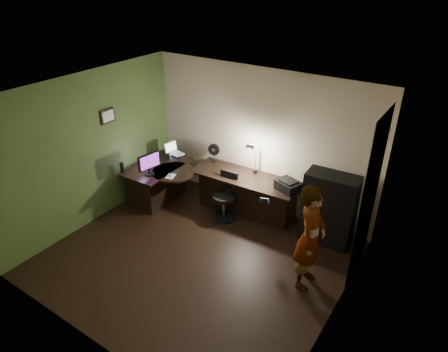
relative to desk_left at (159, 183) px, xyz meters
The scene contains 27 objects.
floor 2.03m from the desk_left, 31.26° to the right, with size 4.50×4.00×0.01m, color black.
ceiling 3.06m from the desk_left, 31.26° to the right, with size 4.50×4.00×0.01m, color silver.
wall_back 2.19m from the desk_left, 29.70° to the left, with size 4.50×0.01×2.70m, color #BDAB8B.
wall_front 3.62m from the desk_left, 60.74° to the right, with size 4.50×0.01×2.70m, color #BDAB8B.
wall_left 1.52m from the desk_left, 118.12° to the right, with size 0.01×4.00×2.70m, color #BDAB8B.
wall_right 4.20m from the desk_left, 14.64° to the right, with size 0.01×4.00×2.70m, color #BDAB8B.
green_wall_overlay 1.52m from the desk_left, 117.47° to the right, with size 0.00×4.00×2.70m, color #435C28.
arched_doorway 4.05m from the desk_left, ahead, with size 0.01×0.90×2.60m, color black.
french_door 4.30m from the desk_left, 21.90° to the right, with size 0.02×0.92×2.10m, color white.
framed_picture 1.66m from the desk_left, 131.56° to the right, with size 0.04×0.30×0.25m, color black.
desk_left is the anchor object (origin of this frame).
desk_right 1.75m from the desk_left, 19.20° to the left, with size 2.03×0.71×0.76m, color black.
cabinet 3.33m from the desk_left, 10.34° to the left, with size 0.85×0.42×1.27m, color black.
laptop_stand 0.65m from the desk_left, 78.14° to the left, with size 0.23×0.19×0.10m, color silver.
laptop 0.76m from the desk_left, 78.14° to the left, with size 0.31×0.29×0.21m, color silver.
monitor 0.64m from the desk_left, 70.37° to the right, with size 0.09×0.46×0.30m, color black.
mouse 0.67m from the desk_left, 16.86° to the right, with size 0.07×0.10×0.04m, color silver.
phone 0.50m from the desk_left, 88.13° to the left, with size 0.07×0.14×0.01m, color black.
pen 0.77m from the desk_left, ahead, with size 0.01×0.15×0.01m, color black.
speaker 0.81m from the desk_left, 123.91° to the right, with size 0.07×0.07×0.18m, color black.
notepad 0.67m from the desk_left, 21.05° to the right, with size 0.14×0.20×0.01m, color silver.
desk_fan 1.27m from the desk_left, 44.70° to the left, with size 0.23×0.13×0.36m, color black.
headphones 2.41m from the desk_left, ahead, with size 0.18×0.08×0.09m, color navy.
printer 2.62m from the desk_left, 12.89° to the left, with size 0.40×0.31×0.18m, color black.
desk_lamp 2.04m from the desk_left, 24.73° to the left, with size 0.16×0.31×0.68m, color black.
office_chair 1.44m from the desk_left, ahead, with size 0.50×0.50×0.89m, color black.
person 3.47m from the desk_left, ahead, with size 0.59×0.39×1.65m, color #D8A88C.
Camera 1 is at (3.20, -3.95, 4.28)m, focal length 32.00 mm.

